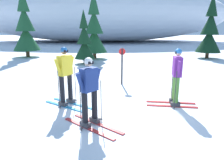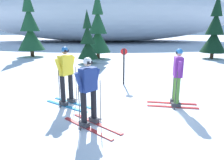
{
  "view_description": "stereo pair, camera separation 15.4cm",
  "coord_description": "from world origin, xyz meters",
  "px_view_note": "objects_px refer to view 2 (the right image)",
  "views": [
    {
      "loc": [
        -0.78,
        -5.86,
        2.44
      ],
      "look_at": [
        -0.73,
        -0.03,
        0.95
      ],
      "focal_mm": 33.35,
      "sensor_mm": 36.0,
      "label": 1
    },
    {
      "loc": [
        -0.63,
        -5.86,
        2.44
      ],
      "look_at": [
        -0.73,
        -0.03,
        0.95
      ],
      "focal_mm": 33.35,
      "sensor_mm": 36.0,
      "label": 2
    }
  ],
  "objects_px": {
    "skier_purple_jacket": "(177,76)",
    "skier_yellow_jacket": "(66,75)",
    "pine_tree_center_right": "(98,31)",
    "pine_tree_far_right": "(215,32)",
    "pine_tree_far_left": "(30,28)",
    "pine_tree_center_left": "(88,41)",
    "skier_navy_jacket": "(89,91)",
    "trail_marker_post": "(124,64)"
  },
  "relations": [
    {
      "from": "pine_tree_center_right",
      "to": "pine_tree_far_right",
      "type": "bearing_deg",
      "value": 1.03
    },
    {
      "from": "skier_purple_jacket",
      "to": "pine_tree_far_left",
      "type": "bearing_deg",
      "value": 128.67
    },
    {
      "from": "skier_yellow_jacket",
      "to": "pine_tree_far_right",
      "type": "distance_m",
      "value": 13.81
    },
    {
      "from": "skier_purple_jacket",
      "to": "pine_tree_center_left",
      "type": "bearing_deg",
      "value": 115.76
    },
    {
      "from": "skier_navy_jacket",
      "to": "pine_tree_center_left",
      "type": "height_order",
      "value": "pine_tree_center_left"
    },
    {
      "from": "skier_yellow_jacket",
      "to": "pine_tree_far_right",
      "type": "relative_size",
      "value": 0.38
    },
    {
      "from": "trail_marker_post",
      "to": "pine_tree_center_left",
      "type": "bearing_deg",
      "value": 112.68
    },
    {
      "from": "skier_purple_jacket",
      "to": "skier_yellow_jacket",
      "type": "bearing_deg",
      "value": 179.33
    },
    {
      "from": "pine_tree_far_left",
      "to": "trail_marker_post",
      "type": "height_order",
      "value": "pine_tree_far_left"
    },
    {
      "from": "skier_purple_jacket",
      "to": "pine_tree_center_left",
      "type": "relative_size",
      "value": 0.51
    },
    {
      "from": "skier_purple_jacket",
      "to": "trail_marker_post",
      "type": "xyz_separation_m",
      "value": [
        -1.55,
        2.5,
        -0.08
      ]
    },
    {
      "from": "skier_purple_jacket",
      "to": "pine_tree_center_left",
      "type": "xyz_separation_m",
      "value": [
        -3.79,
        7.86,
        0.53
      ]
    },
    {
      "from": "pine_tree_far_right",
      "to": "trail_marker_post",
      "type": "height_order",
      "value": "pine_tree_far_right"
    },
    {
      "from": "skier_yellow_jacket",
      "to": "trail_marker_post",
      "type": "height_order",
      "value": "skier_yellow_jacket"
    },
    {
      "from": "pine_tree_far_left",
      "to": "pine_tree_far_right",
      "type": "height_order",
      "value": "pine_tree_far_left"
    },
    {
      "from": "skier_navy_jacket",
      "to": "skier_purple_jacket",
      "type": "bearing_deg",
      "value": 28.8
    },
    {
      "from": "pine_tree_far_left",
      "to": "pine_tree_far_right",
      "type": "bearing_deg",
      "value": -3.49
    },
    {
      "from": "skier_yellow_jacket",
      "to": "skier_purple_jacket",
      "type": "distance_m",
      "value": 3.45
    },
    {
      "from": "pine_tree_center_right",
      "to": "skier_yellow_jacket",
      "type": "bearing_deg",
      "value": -90.93
    },
    {
      "from": "pine_tree_far_left",
      "to": "pine_tree_center_left",
      "type": "distance_m",
      "value": 6.21
    },
    {
      "from": "skier_yellow_jacket",
      "to": "skier_navy_jacket",
      "type": "xyz_separation_m",
      "value": [
        0.88,
        -1.45,
        -0.07
      ]
    },
    {
      "from": "skier_navy_jacket",
      "to": "pine_tree_far_right",
      "type": "distance_m",
      "value": 14.4
    },
    {
      "from": "skier_navy_jacket",
      "to": "pine_tree_far_right",
      "type": "xyz_separation_m",
      "value": [
        8.29,
        11.72,
        1.15
      ]
    },
    {
      "from": "pine_tree_far_right",
      "to": "pine_tree_center_right",
      "type": "bearing_deg",
      "value": -178.97
    },
    {
      "from": "skier_yellow_jacket",
      "to": "pine_tree_far_left",
      "type": "bearing_deg",
      "value": 116.3
    },
    {
      "from": "pine_tree_center_left",
      "to": "pine_tree_center_right",
      "type": "height_order",
      "value": "pine_tree_center_right"
    },
    {
      "from": "pine_tree_far_right",
      "to": "skier_yellow_jacket",
      "type": "bearing_deg",
      "value": -131.79
    },
    {
      "from": "skier_navy_jacket",
      "to": "pine_tree_center_right",
      "type": "distance_m",
      "value": 11.64
    },
    {
      "from": "pine_tree_far_right",
      "to": "pine_tree_far_left",
      "type": "bearing_deg",
      "value": 176.51
    },
    {
      "from": "skier_purple_jacket",
      "to": "pine_tree_far_left",
      "type": "distance_m",
      "value": 14.41
    },
    {
      "from": "pine_tree_center_left",
      "to": "trail_marker_post",
      "type": "bearing_deg",
      "value": -67.32
    },
    {
      "from": "pine_tree_center_right",
      "to": "trail_marker_post",
      "type": "distance_m",
      "value": 7.94
    },
    {
      "from": "trail_marker_post",
      "to": "pine_tree_center_right",
      "type": "bearing_deg",
      "value": 102.78
    },
    {
      "from": "pine_tree_far_left",
      "to": "trail_marker_post",
      "type": "relative_size",
      "value": 3.54
    },
    {
      "from": "pine_tree_far_left",
      "to": "trail_marker_post",
      "type": "distance_m",
      "value": 11.52
    },
    {
      "from": "pine_tree_far_right",
      "to": "pine_tree_center_left",
      "type": "bearing_deg",
      "value": -165.58
    },
    {
      "from": "skier_purple_jacket",
      "to": "pine_tree_far_left",
      "type": "height_order",
      "value": "pine_tree_far_left"
    },
    {
      "from": "skier_purple_jacket",
      "to": "skier_navy_jacket",
      "type": "bearing_deg",
      "value": -151.2
    },
    {
      "from": "skier_yellow_jacket",
      "to": "pine_tree_center_left",
      "type": "relative_size",
      "value": 0.52
    },
    {
      "from": "skier_purple_jacket",
      "to": "pine_tree_far_right",
      "type": "xyz_separation_m",
      "value": [
        5.72,
        10.31,
        1.1
      ]
    },
    {
      "from": "skier_yellow_jacket",
      "to": "pine_tree_center_right",
      "type": "xyz_separation_m",
      "value": [
        0.16,
        10.1,
        1.16
      ]
    },
    {
      "from": "pine_tree_far_left",
      "to": "skier_yellow_jacket",
      "type": "bearing_deg",
      "value": -63.7
    }
  ]
}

